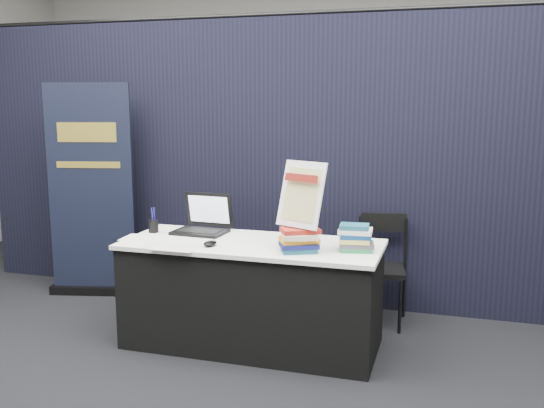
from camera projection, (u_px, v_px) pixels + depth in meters
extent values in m
plane|color=black|center=(224.00, 377.00, 3.82)|extent=(8.00, 8.00, 0.00)
cube|color=#A2A199|center=(343.00, 98.00, 7.30)|extent=(8.00, 0.02, 3.50)
cube|color=black|center=(291.00, 163.00, 5.13)|extent=(6.00, 0.08, 2.40)
cube|color=black|center=(252.00, 296.00, 4.28)|extent=(1.76, 0.71, 0.72)
cube|color=white|center=(252.00, 244.00, 4.21)|extent=(1.80, 0.75, 0.03)
cube|color=black|center=(200.00, 232.00, 4.49)|extent=(0.40, 0.29, 0.02)
cube|color=black|center=(207.00, 210.00, 4.59)|extent=(0.38, 0.09, 0.27)
cube|color=white|center=(206.00, 210.00, 4.58)|extent=(0.33, 0.07, 0.21)
ellipsoid|color=black|center=(210.00, 243.00, 4.10)|extent=(0.09, 0.13, 0.04)
cube|color=white|center=(145.00, 238.00, 4.33)|extent=(0.33, 0.24, 0.00)
cube|color=silver|center=(162.00, 246.00, 4.11)|extent=(0.29, 0.23, 0.00)
cube|color=white|center=(176.00, 248.00, 4.05)|extent=(0.30, 0.21, 0.00)
cylinder|color=black|center=(153.00, 226.00, 4.52)|extent=(0.09, 0.09, 0.09)
cube|color=#1C596D|center=(300.00, 249.00, 3.95)|extent=(0.28, 0.26, 0.03)
cube|color=#12164F|center=(300.00, 245.00, 3.95)|extent=(0.28, 0.26, 0.03)
cube|color=orange|center=(300.00, 240.00, 3.94)|extent=(0.28, 0.26, 0.03)
cube|color=beige|center=(300.00, 235.00, 3.94)|extent=(0.28, 0.26, 0.03)
cube|color=#A5251A|center=(300.00, 231.00, 3.93)|extent=(0.28, 0.26, 0.03)
cube|color=#217E4A|center=(355.00, 249.00, 3.97)|extent=(0.23, 0.19, 0.03)
cube|color=#4A494E|center=(355.00, 244.00, 3.97)|extent=(0.23, 0.19, 0.03)
cube|color=#D9C557|center=(355.00, 240.00, 3.96)|extent=(0.23, 0.19, 0.03)
cube|color=navy|center=(356.00, 235.00, 3.96)|extent=(0.23, 0.19, 0.03)
cube|color=white|center=(356.00, 231.00, 3.95)|extent=(0.23, 0.19, 0.03)
cube|color=#1C596D|center=(356.00, 227.00, 3.95)|extent=(0.23, 0.19, 0.03)
cube|color=black|center=(299.00, 226.00, 3.91)|extent=(0.21, 0.10, 0.01)
cylinder|color=black|center=(290.00, 204.00, 4.00)|extent=(0.05, 0.11, 0.31)
cylinder|color=black|center=(316.00, 206.00, 3.95)|extent=(0.05, 0.11, 0.31)
cube|color=white|center=(301.00, 194.00, 3.92)|extent=(0.35, 0.24, 0.42)
cube|color=#D6D086|center=(301.00, 195.00, 3.92)|extent=(0.28, 0.19, 0.34)
cube|color=maroon|center=(301.00, 178.00, 3.89)|extent=(0.25, 0.12, 0.05)
cube|color=black|center=(95.00, 290.00, 5.44)|extent=(0.80, 0.28, 0.07)
cube|color=black|center=(91.00, 191.00, 5.31)|extent=(0.74, 0.20, 1.87)
cube|color=gold|center=(87.00, 132.00, 5.20)|extent=(0.50, 0.12, 0.17)
cube|color=gold|center=(88.00, 165.00, 5.25)|extent=(0.55, 0.13, 0.06)
cylinder|color=black|center=(352.00, 302.00, 4.61)|extent=(0.02, 0.02, 0.41)
cylinder|color=black|center=(400.00, 307.00, 4.51)|extent=(0.02, 0.02, 0.41)
cylinder|color=black|center=(359.00, 288.00, 4.96)|extent=(0.02, 0.02, 0.41)
cylinder|color=black|center=(404.00, 293.00, 4.85)|extent=(0.02, 0.02, 0.41)
cube|color=black|center=(379.00, 270.00, 4.70)|extent=(0.44, 0.44, 0.04)
cube|color=black|center=(383.00, 222.00, 4.81)|extent=(0.36, 0.09, 0.14)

